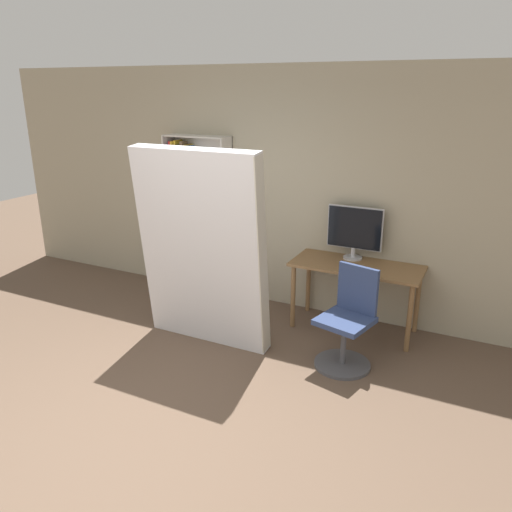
# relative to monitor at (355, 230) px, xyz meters

# --- Properties ---
(ground_plane) EXTENTS (16.00, 16.00, 0.00)m
(ground_plane) POSITION_rel_monitor_xyz_m (-0.82, -2.87, -1.04)
(ground_plane) COLOR brown
(wall_back) EXTENTS (8.00, 0.06, 2.70)m
(wall_back) POSITION_rel_monitor_xyz_m (-0.82, 0.15, 0.31)
(wall_back) COLOR tan
(wall_back) RESTS_ON ground
(desk) EXTENTS (1.33, 0.58, 0.73)m
(desk) POSITION_rel_monitor_xyz_m (0.09, -0.17, -0.41)
(desk) COLOR brown
(desk) RESTS_ON ground
(monitor) EXTENTS (0.58, 0.20, 0.56)m
(monitor) POSITION_rel_monitor_xyz_m (0.00, 0.00, 0.00)
(monitor) COLOR #B7B7BC
(monitor) RESTS_ON desk
(office_chair) EXTENTS (0.53, 0.53, 0.93)m
(office_chair) POSITION_rel_monitor_xyz_m (0.23, -0.89, -0.66)
(office_chair) COLOR #4C4C51
(office_chair) RESTS_ON ground
(bookshelf) EXTENTS (0.81, 0.25, 1.93)m
(bookshelf) POSITION_rel_monitor_xyz_m (-2.01, 0.02, -0.07)
(bookshelf) COLOR beige
(bookshelf) RESTS_ON ground
(mattress_near) EXTENTS (1.31, 0.36, 1.96)m
(mattress_near) POSITION_rel_monitor_xyz_m (-1.17, -1.11, -0.06)
(mattress_near) COLOR silver
(mattress_near) RESTS_ON ground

